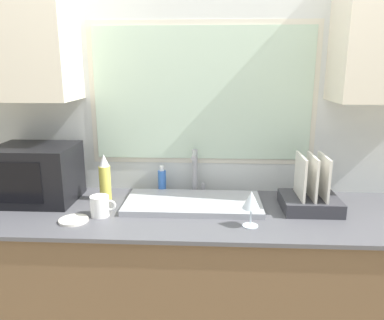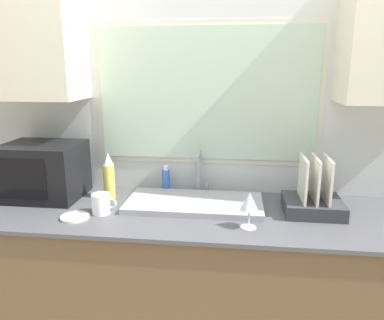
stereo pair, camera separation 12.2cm
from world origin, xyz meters
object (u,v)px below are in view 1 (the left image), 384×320
object	(u,v)px
soap_bottle	(162,181)
dish_rack	(310,197)
wine_glass	(251,201)
spray_bottle	(105,178)
mug_near_sink	(100,206)
microwave	(36,174)
faucet	(195,169)

from	to	relation	value
soap_bottle	dish_rack	bearing A→B (deg)	-15.02
dish_rack	soap_bottle	size ratio (longest dim) A/B	1.76
dish_rack	wine_glass	world-z (taller)	dish_rack
spray_bottle	mug_near_sink	bearing A→B (deg)	-80.76
mug_near_sink	wine_glass	xyz separation A→B (m)	(0.74, -0.09, 0.07)
microwave	dish_rack	size ratio (longest dim) A/B	1.47
dish_rack	spray_bottle	bearing A→B (deg)	175.27
mug_near_sink	microwave	bearing A→B (deg)	153.51
wine_glass	soap_bottle	bearing A→B (deg)	136.81
dish_rack	mug_near_sink	xyz separation A→B (m)	(-1.07, -0.14, -0.02)
microwave	spray_bottle	world-z (taller)	microwave
microwave	soap_bottle	xyz separation A→B (m)	(0.67, 0.16, -0.08)
soap_bottle	mug_near_sink	world-z (taller)	soap_bottle
spray_bottle	wine_glass	distance (m)	0.84
soap_bottle	mug_near_sink	xyz separation A→B (m)	(-0.26, -0.36, -0.02)
microwave	dish_rack	distance (m)	1.48
faucet	wine_glass	xyz separation A→B (m)	(0.28, -0.44, -0.03)
spray_bottle	soap_bottle	bearing A→B (deg)	22.29
soap_bottle	mug_near_sink	distance (m)	0.45
faucet	spray_bottle	size ratio (longest dim) A/B	1.01
mug_near_sink	faucet	bearing A→B (deg)	37.43
faucet	wine_glass	distance (m)	0.52
dish_rack	wine_glass	xyz separation A→B (m)	(-0.33, -0.23, 0.06)
microwave	wine_glass	xyz separation A→B (m)	(1.15, -0.29, -0.03)
dish_rack	wine_glass	bearing A→B (deg)	-145.19
wine_glass	faucet	bearing A→B (deg)	122.41
microwave	mug_near_sink	xyz separation A→B (m)	(0.41, -0.20, -0.10)
spray_bottle	soap_bottle	size ratio (longest dim) A/B	1.58
dish_rack	soap_bottle	world-z (taller)	dish_rack
dish_rack	microwave	bearing A→B (deg)	177.66
microwave	wine_glass	bearing A→B (deg)	-14.15
dish_rack	faucet	bearing A→B (deg)	161.08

